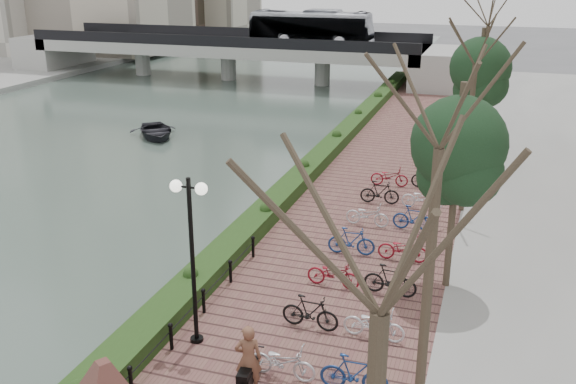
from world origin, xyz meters
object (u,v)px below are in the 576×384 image
at_px(lamppost, 191,226).
at_px(motorcycle, 249,374).
at_px(boat, 156,131).
at_px(pedestrian, 248,359).

distance_m(lamppost, motorcycle, 3.96).
bearing_deg(boat, pedestrian, -93.64).
relative_size(pedestrian, boat, 0.44).
xyz_separation_m(motorcycle, pedestrian, (0.00, -0.02, 0.45)).
height_order(lamppost, boat, lamppost).
xyz_separation_m(motorcycle, boat, (-14.93, 22.07, -0.50)).
distance_m(lamppost, pedestrian, 3.65).
distance_m(motorcycle, boat, 26.64).
distance_m(pedestrian, boat, 26.68).
bearing_deg(motorcycle, lamppost, 139.29).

